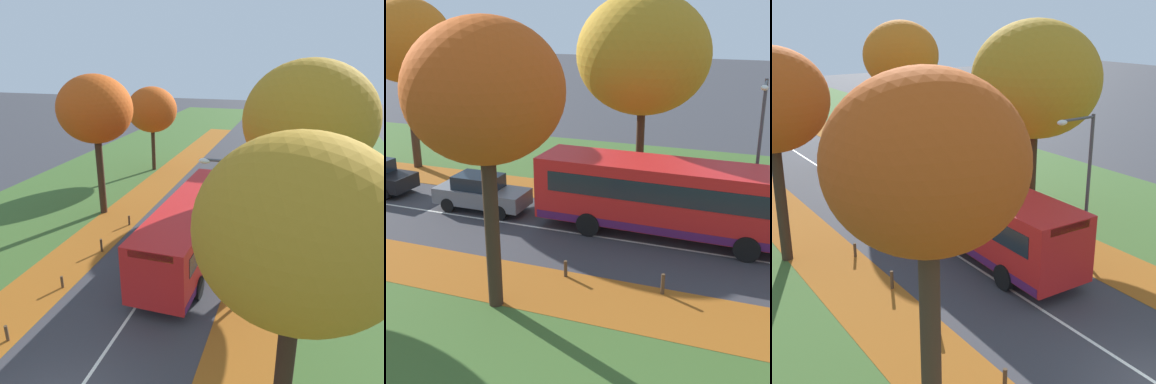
# 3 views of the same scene
# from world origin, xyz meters

# --- Properties ---
(grass_verge_left) EXTENTS (12.00, 90.00, 0.01)m
(grass_verge_left) POSITION_xyz_m (-9.20, 20.00, 0.00)
(grass_verge_left) COLOR #3D6028
(grass_verge_left) RESTS_ON ground
(leaf_litter_left) EXTENTS (2.80, 60.00, 0.00)m
(leaf_litter_left) POSITION_xyz_m (-4.60, 14.00, 0.01)
(leaf_litter_left) COLOR #9E5619
(leaf_litter_left) RESTS_ON grass_verge_left
(grass_verge_right) EXTENTS (12.00, 90.00, 0.01)m
(grass_verge_right) POSITION_xyz_m (9.20, 20.00, 0.00)
(grass_verge_right) COLOR #3D6028
(grass_verge_right) RESTS_ON ground
(leaf_litter_right) EXTENTS (2.80, 60.00, 0.00)m
(leaf_litter_right) POSITION_xyz_m (4.60, 14.00, 0.01)
(leaf_litter_right) COLOR #9E5619
(leaf_litter_right) RESTS_ON grass_verge_right
(road_centre_line) EXTENTS (0.12, 80.00, 0.01)m
(road_centre_line) POSITION_xyz_m (0.00, 20.00, 0.00)
(road_centre_line) COLOR silver
(road_centre_line) RESTS_ON ground
(tree_left_near) EXTENTS (4.42, 4.42, 8.51)m
(tree_left_near) POSITION_xyz_m (-5.94, 14.12, 6.47)
(tree_left_near) COLOR #382619
(tree_left_near) RESTS_ON ground
(tree_left_mid) EXTENTS (4.17, 4.17, 7.08)m
(tree_left_mid) POSITION_xyz_m (-6.37, 23.93, 5.18)
(tree_left_mid) COLOR #382619
(tree_left_mid) RESTS_ON ground
(tree_right_nearest) EXTENTS (4.29, 4.29, 8.21)m
(tree_right_nearest) POSITION_xyz_m (5.82, 1.40, 6.23)
(tree_right_nearest) COLOR black
(tree_right_nearest) RESTS_ON ground
(tree_right_near) EXTENTS (6.17, 6.17, 9.40)m
(tree_right_near) POSITION_xyz_m (6.00, 12.77, 6.61)
(tree_right_near) COLOR #382619
(tree_right_near) RESTS_ON ground
(tree_right_mid) EXTENTS (4.96, 4.96, 9.22)m
(tree_right_mid) POSITION_xyz_m (5.65, 25.64, 6.94)
(tree_right_mid) COLOR #422D1E
(tree_right_mid) RESTS_ON ground
(bollard_second) EXTENTS (0.12, 0.12, 0.63)m
(bollard_second) POSITION_xyz_m (-3.56, 2.82, 0.31)
(bollard_second) COLOR #4C3823
(bollard_second) RESTS_ON ground
(bollard_third) EXTENTS (0.12, 0.12, 0.56)m
(bollard_third) POSITION_xyz_m (-3.59, 6.14, 0.28)
(bollard_third) COLOR #4C3823
(bollard_third) RESTS_ON ground
(bollard_fourth) EXTENTS (0.12, 0.12, 0.70)m
(bollard_fourth) POSITION_xyz_m (-3.53, 9.47, 0.35)
(bollard_fourth) COLOR #4C3823
(bollard_fourth) RESTS_ON ground
(bollard_fifth) EXTENTS (0.12, 0.12, 0.59)m
(bollard_fifth) POSITION_xyz_m (-3.55, 12.79, 0.29)
(bollard_fifth) COLOR #4C3823
(bollard_fifth) RESTS_ON ground
(streetlamp_right) EXTENTS (1.89, 0.28, 6.00)m
(streetlamp_right) POSITION_xyz_m (3.67, 7.25, 3.74)
(streetlamp_right) COLOR #47474C
(streetlamp_right) RESTS_ON ground
(bus) EXTENTS (2.83, 10.45, 2.98)m
(bus) POSITION_xyz_m (1.10, 10.33, 1.70)
(bus) COLOR red
(bus) RESTS_ON ground
(car_grey_lead) EXTENTS (1.79, 4.20, 1.62)m
(car_grey_lead) POSITION_xyz_m (1.00, 18.70, 0.81)
(car_grey_lead) COLOR slate
(car_grey_lead) RESTS_ON ground
(car_black_following) EXTENTS (1.92, 4.27, 1.62)m
(car_black_following) POSITION_xyz_m (1.33, 25.00, 0.81)
(car_black_following) COLOR black
(car_black_following) RESTS_ON ground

